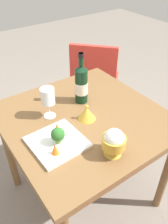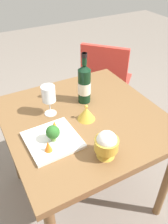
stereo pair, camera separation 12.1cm
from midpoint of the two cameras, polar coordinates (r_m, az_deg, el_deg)
ground_plane at (r=1.86m, az=1.98°, el=-19.26°), size 8.00×8.00×0.00m
dining_table at (r=1.37m, az=2.55°, el=-4.08°), size 0.87×0.87×0.74m
chair_by_wall at (r=2.13m, az=6.86°, el=8.29°), size 0.57×0.57×0.85m
wine_bottle at (r=1.37m, az=2.64°, el=6.83°), size 0.08×0.08×0.31m
wine_glass at (r=1.26m, az=-5.95°, el=4.18°), size 0.08×0.08×0.18m
rice_bowl at (r=1.05m, az=8.83°, el=-7.91°), size 0.11×0.11×0.14m
rice_bowl_lid at (r=1.27m, az=3.11°, el=-0.48°), size 0.10×0.10×0.09m
serving_plate at (r=1.16m, az=-4.72°, el=-6.92°), size 0.26×0.26×0.02m
broccoli_floret at (r=1.11m, az=-4.53°, el=-5.14°), size 0.07×0.07×0.09m
carrot_garnish_left at (r=1.19m, az=-4.36°, el=-3.20°), size 0.03×0.03×0.05m
carrot_garnish_right at (r=1.08m, az=-5.55°, el=-8.46°), size 0.04×0.04×0.06m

